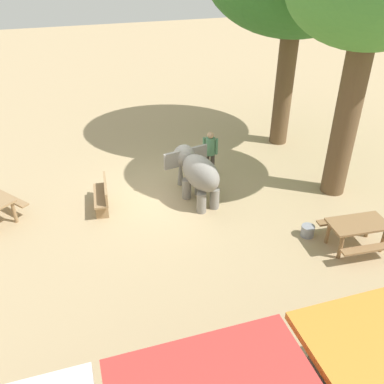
{
  "coord_description": "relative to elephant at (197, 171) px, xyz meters",
  "views": [
    {
      "loc": [
        2.53,
        11.01,
        7.05
      ],
      "look_at": [
        -0.44,
        1.43,
        0.8
      ],
      "focal_mm": 38.87,
      "sensor_mm": 36.0,
      "label": 1
    }
  ],
  "objects": [
    {
      "name": "feed_bucket",
      "position": [
        -2.33,
        2.67,
        -0.82
      ],
      "size": [
        0.36,
        0.36,
        0.32
      ],
      "primitive_type": "cylinder",
      "color": "gray",
      "rests_on": "ground_plane"
    },
    {
      "name": "wooden_bench",
      "position": [
        2.82,
        -0.35,
        -0.51
      ],
      "size": [
        0.51,
        1.43,
        0.88
      ],
      "rotation": [
        0.0,
        0.0,
        4.63
      ],
      "color": "#9E7A51",
      "rests_on": "ground_plane"
    },
    {
      "name": "picnic_table_near",
      "position": [
        -3.24,
        3.45,
        -0.4
      ],
      "size": [
        1.61,
        1.59,
        0.78
      ],
      "rotation": [
        0.0,
        0.0,
        3.07
      ],
      "color": "olive",
      "rests_on": "ground_plane"
    },
    {
      "name": "elephant",
      "position": [
        0.0,
        0.0,
        0.0
      ],
      "size": [
        1.52,
        2.24,
        1.54
      ],
      "rotation": [
        0.0,
        0.0,
        4.93
      ],
      "color": "gray",
      "rests_on": "ground_plane"
    },
    {
      "name": "ground_plane",
      "position": [
        0.84,
        -0.64,
        -0.98
      ],
      "size": [
        60.0,
        60.0,
        0.0
      ],
      "primitive_type": "plane",
      "color": "tan"
    },
    {
      "name": "person_handler",
      "position": [
        -0.88,
        -1.27,
        -0.04
      ],
      "size": [
        0.46,
        0.32,
        1.62
      ],
      "rotation": [
        0.0,
        0.0,
        1.07
      ],
      "color": "#3F3833",
      "rests_on": "ground_plane"
    }
  ]
}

